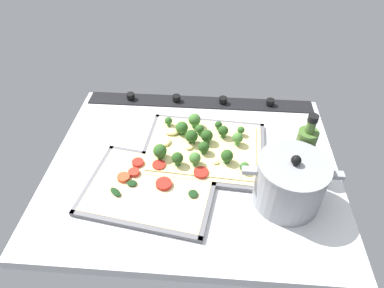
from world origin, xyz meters
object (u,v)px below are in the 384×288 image
Objects in this scene: baking_tray_front at (204,150)px; cooking_pot at (290,183)px; baking_tray_back at (150,189)px; veggie_pizza_back at (151,186)px; oil_bottle at (303,150)px; broccoli_pizza at (202,145)px.

baking_tray_front is 1.56× the size of cooking_pot.
baking_tray_back is 1.08× the size of veggie_pizza_back.
oil_bottle is (-4.87, -10.67, 1.24)cm from cooking_pot.
cooking_pot is (-35.46, 0.64, 6.38)cm from baking_tray_back.
oil_bottle is (-27.49, 6.39, 5.78)cm from broccoli_pizza.
broccoli_pizza is at bearing -128.48° from veggie_pizza_back.
baking_tray_front is at bearing -13.02° from oil_bottle.
cooking_pot reaches higher than baking_tray_back.
baking_tray_back is 42.25cm from oil_bottle.
oil_bottle is (-40.17, -9.56, 6.93)cm from veggie_pizza_back.
veggie_pizza_back is 35.77cm from cooking_pot.
oil_bottle reaches higher than baking_tray_back.
cooking_pot is (-35.30, 1.11, 5.69)cm from veggie_pizza_back.
baking_tray_back is at bearing 50.07° from baking_tray_front.
veggie_pizza_back is at bearing 13.39° from oil_bottle.
baking_tray_front is 28.50cm from oil_bottle.
baking_tray_back is 36.03cm from cooking_pot.
oil_bottle is at bearing -166.61° from veggie_pizza_back.
oil_bottle reaches higher than baking_tray_front.
cooking_pot is at bearing 65.45° from oil_bottle.
oil_bottle is at bearing -114.55° from cooking_pot.
baking_tray_back is (13.57, 16.22, 0.01)cm from baking_tray_front.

